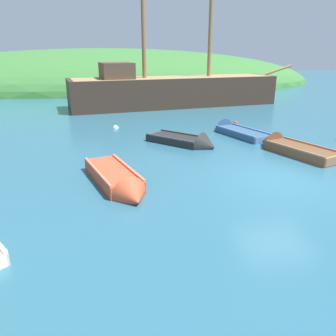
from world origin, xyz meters
The scene contains 9 objects.
ground_plane centered at (0.00, 0.00, 0.00)m, with size 120.00×120.00×0.00m, color #285B70.
shore_hill centered at (-5.95, 35.87, 0.00)m, with size 54.42×27.68×8.74m, color #387033.
sailing_ship centered at (-0.59, 16.38, 0.84)m, with size 18.60×6.20×11.81m.
rowboat_portside centered at (1.97, 3.00, 0.13)m, with size 2.44×3.90×1.17m.
rowboat_outer_left centered at (-5.35, 0.33, 0.14)m, with size 2.13×3.94×1.05m.
rowboat_outer_right centered at (-2.05, 4.87, 0.10)m, with size 3.22×3.27×1.18m.
rowboat_near_dock centered at (0.83, 6.61, 0.09)m, with size 2.30×3.87×1.11m.
buoy_white centered at (-5.21, 9.02, 0.00)m, with size 0.32×0.32×0.32m, color white.
buoy_red centered at (1.83, 9.06, 0.00)m, with size 0.30×0.30×0.30m, color red.
Camera 1 is at (-5.50, -9.76, 4.09)m, focal length 36.20 mm.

